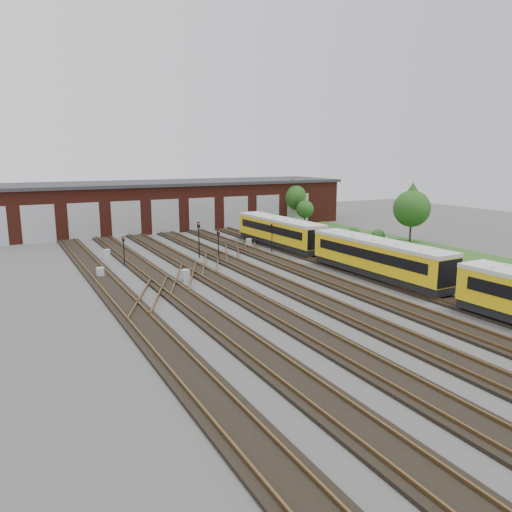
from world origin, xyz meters
name	(u,v)px	position (x,y,z in m)	size (l,w,h in m)	color
ground	(338,297)	(0.00, 0.00, 0.00)	(120.00, 120.00, 0.00)	#474542
track_network	(332,294)	(-0.17, 0.59, 0.11)	(30.40, 70.00, 0.33)	black
maintenance_shed	(166,204)	(-0.01, 39.97, 3.20)	(51.00, 12.50, 6.35)	#561F15
grass_verge	(426,250)	(19.00, 10.00, 0.03)	(8.00, 55.00, 0.05)	#284C19
metro_train	(378,257)	(6.00, 2.76, 1.82)	(2.96, 46.14, 2.91)	black
signal_mast_0	(124,247)	(-11.20, 17.30, 1.75)	(0.23, 0.21, 2.73)	black
signal_mast_1	(218,240)	(-2.39, 16.03, 1.87)	(0.26, 0.24, 2.91)	black
signal_mast_2	(199,235)	(-3.82, 17.51, 2.27)	(0.29, 0.27, 3.56)	black
signal_mast_3	(272,234)	(3.97, 16.75, 1.91)	(0.26, 0.25, 3.00)	black
relay_cabinet_0	(100,273)	(-14.03, 13.65, 0.44)	(0.53, 0.44, 0.89)	#B4B7BA
relay_cabinet_1	(107,254)	(-11.97, 21.19, 0.48)	(0.57, 0.48, 0.95)	#B4B7BA
relay_cabinet_2	(185,276)	(-8.21, 9.29, 0.49)	(0.58, 0.49, 0.97)	#B4B7BA
relay_cabinet_3	(249,243)	(3.15, 20.52, 0.47)	(0.57, 0.47, 0.94)	#B4B7BA
relay_cabinet_4	(323,240)	(11.20, 17.77, 0.56)	(0.67, 0.56, 1.11)	#B4B7BA
tree_0	(292,194)	(17.68, 35.00, 4.38)	(4.12, 4.12, 6.82)	#321F16
tree_1	(305,207)	(17.83, 31.80, 2.68)	(2.52, 2.52, 4.18)	#321F16
tree_2	(412,204)	(20.97, 14.41, 4.47)	(4.19, 4.19, 6.95)	#321F16
bush_0	(412,248)	(16.24, 9.35, 0.58)	(1.15, 1.15, 1.15)	#1D4714
bush_1	(378,234)	(18.43, 16.97, 0.83)	(1.67, 1.67, 1.67)	#1D4714
bush_2	(354,231)	(18.11, 21.04, 0.69)	(1.38, 1.38, 1.38)	#1D4714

